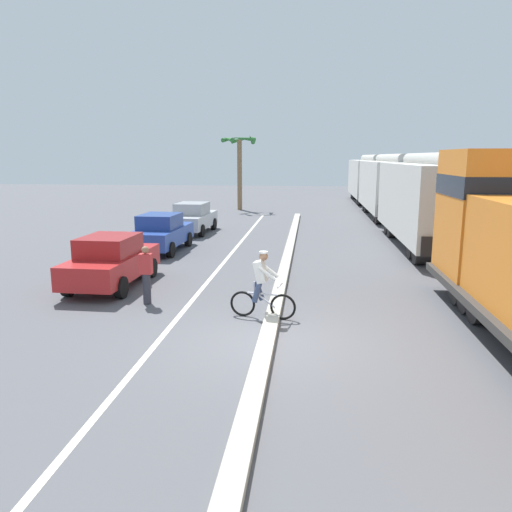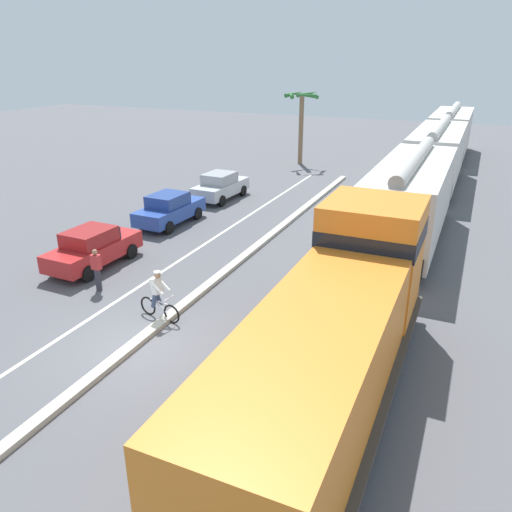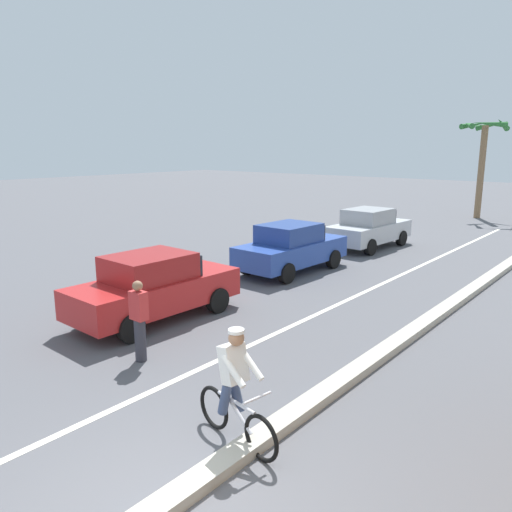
{
  "view_description": "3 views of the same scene",
  "coord_description": "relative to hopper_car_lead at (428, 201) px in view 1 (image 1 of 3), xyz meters",
  "views": [
    {
      "loc": [
        0.89,
        -10.35,
        4.01
      ],
      "look_at": [
        -0.61,
        3.31,
        1.26
      ],
      "focal_mm": 35.0,
      "sensor_mm": 36.0,
      "label": 1
    },
    {
      "loc": [
        8.56,
        -10.3,
        8.11
      ],
      "look_at": [
        2.35,
        3.58,
        1.97
      ],
      "focal_mm": 35.0,
      "sensor_mm": 36.0,
      "label": 2
    },
    {
      "loc": [
        3.98,
        -3.03,
        4.12
      ],
      "look_at": [
        -4.17,
        6.82,
        1.29
      ],
      "focal_mm": 35.0,
      "sensor_mm": 36.0,
      "label": 3
    }
  ],
  "objects": [
    {
      "name": "palm_tree_near",
      "position": [
        -10.57,
        15.18,
        2.09
      ],
      "size": [
        2.67,
        2.65,
        5.69
      ],
      "color": "#846647",
      "rests_on": "ground"
    },
    {
      "name": "parked_car_red",
      "position": [
        -11.29,
        -8.11,
        -1.26
      ],
      "size": [
        1.91,
        4.24,
        1.62
      ],
      "color": "red",
      "rests_on": "ground"
    },
    {
      "name": "hopper_car_lead",
      "position": [
        0.0,
        0.0,
        0.0
      ],
      "size": [
        2.9,
        10.6,
        4.18
      ],
      "color": "beige",
      "rests_on": "ground"
    },
    {
      "name": "hopper_car_trailing",
      "position": [
        0.0,
        23.2,
        0.0
      ],
      "size": [
        2.9,
        10.6,
        4.18
      ],
      "color": "silver",
      "rests_on": "ground"
    },
    {
      "name": "median_curb",
      "position": [
        -6.03,
        -6.41,
        -2.0
      ],
      "size": [
        0.36,
        36.0,
        0.16
      ],
      "primitive_type": "cube",
      "color": "#B2AD9E",
      "rests_on": "ground"
    },
    {
      "name": "cyclist",
      "position": [
        -6.31,
        -10.74,
        -1.26
      ],
      "size": [
        1.7,
        0.53,
        1.71
      ],
      "color": "black",
      "rests_on": "ground"
    },
    {
      "name": "parked_car_silver",
      "position": [
        -11.37,
        3.14,
        -1.26
      ],
      "size": [
        1.98,
        4.27,
        1.62
      ],
      "color": "#B7BABF",
      "rests_on": "ground"
    },
    {
      "name": "hopper_car_middle",
      "position": [
        0.0,
        11.6,
        0.0
      ],
      "size": [
        2.9,
        10.6,
        4.18
      ],
      "color": "silver",
      "rests_on": "ground"
    },
    {
      "name": "ground_plane",
      "position": [
        -6.03,
        -12.41,
        -2.08
      ],
      "size": [
        120.0,
        120.0,
        0.0
      ],
      "primitive_type": "plane",
      "color": "#56565B"
    },
    {
      "name": "lane_stripe",
      "position": [
        -8.43,
        -6.41,
        -2.07
      ],
      "size": [
        0.14,
        36.0,
        0.01
      ],
      "primitive_type": "cube",
      "color": "silver",
      "rests_on": "ground"
    },
    {
      "name": "pedestrian_by_cars",
      "position": [
        -9.59,
        -9.85,
        -1.23
      ],
      "size": [
        0.34,
        0.22,
        1.62
      ],
      "color": "#33333D",
      "rests_on": "ground"
    },
    {
      "name": "parked_car_blue",
      "position": [
        -11.49,
        -2.18,
        -1.26
      ],
      "size": [
        1.94,
        4.25,
        1.62
      ],
      "color": "#28479E",
      "rests_on": "ground"
    }
  ]
}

